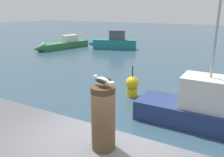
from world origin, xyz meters
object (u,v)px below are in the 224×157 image
seagull (102,80)px  channel_buoy (132,85)px  boat_teal (112,43)px  boat_green (60,45)px  mooring_post (103,118)px

seagull → channel_buoy: size_ratio=0.30×
boat_teal → boat_green: 4.93m
boat_teal → channel_buoy: bearing=-56.7°
boat_green → channel_buoy: channel_buoy is taller
mooring_post → seagull: (-0.01, 0.00, 0.56)m
boat_teal → boat_green: boat_teal is taller
seagull → boat_teal: (-9.12, 16.44, -2.09)m
seagull → boat_green: seagull is taller
seagull → boat_green: size_ratio=0.07×
seagull → boat_teal: 18.92m
channel_buoy → boat_teal: bearing=123.3°
seagull → channel_buoy: (-2.30, 6.09, -2.20)m
seagull → boat_green: bearing=133.7°
boat_green → channel_buoy: 13.70m
boat_teal → mooring_post: bearing=-61.0°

